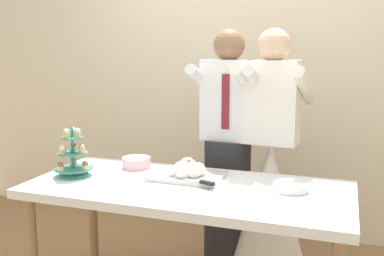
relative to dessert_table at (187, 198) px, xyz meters
The scene contains 8 objects.
rear_wall 1.58m from the dessert_table, 90.00° to the left, with size 5.20×0.10×2.90m, color beige.
dessert_table is the anchor object (origin of this frame).
cupcake_stand 0.74m from the dessert_table, behind, with size 0.23×0.23×0.31m.
main_cake_tray 0.18m from the dessert_table, 108.06° to the left, with size 0.43×0.35×0.13m.
plate_stack 0.58m from the dessert_table, ahead, with size 0.19×0.19×0.04m.
round_cake 0.49m from the dessert_table, 152.62° to the left, with size 0.24×0.24×0.08m.
person_groom 0.64m from the dessert_table, 84.10° to the left, with size 0.49×0.52×1.66m.
person_bride 0.72m from the dessert_table, 58.89° to the left, with size 0.56×0.56×1.66m.
Camera 1 is at (0.81, -2.26, 1.52)m, focal length 41.64 mm.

